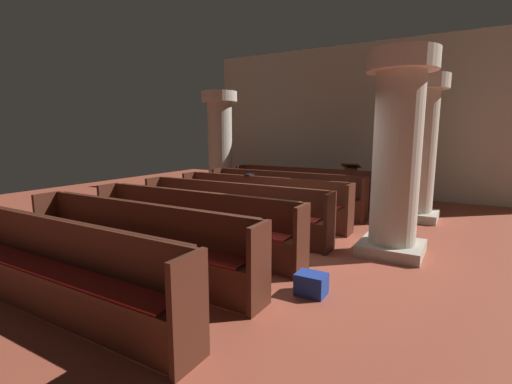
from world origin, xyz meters
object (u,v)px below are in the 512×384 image
pew_row_5 (135,238)px  kneeler_box_blue (311,284)px  pew_row_3 (231,208)px  hymn_book (249,175)px  pew_row_1 (284,191)px  pew_row_4 (191,221)px  pew_row_6 (51,265)px  pillar_far_side (220,142)px  pillar_aisle_rear (397,152)px  pew_row_2 (260,199)px  pew_row_0 (302,185)px  lectern (350,186)px  pillar_aisle_side (419,146)px

pew_row_5 → kneeler_box_blue: pew_row_5 is taller
pew_row_3 → hymn_book: bearing=106.6°
pew_row_1 → pew_row_5: same height
pew_row_4 → pew_row_6: same height
pillar_far_side → kneeler_box_blue: bearing=-45.7°
pew_row_4 → pew_row_5: bearing=-90.0°
pew_row_3 → pillar_aisle_rear: (2.81, 0.41, 1.11)m
pillar_far_side → pillar_aisle_rear: same height
pew_row_2 → pew_row_6: (0.00, -4.54, 0.00)m
pew_row_2 → pew_row_5: 3.40m
pew_row_0 → lectern: bearing=44.8°
pillar_far_side → hymn_book: (2.36, -2.20, -0.63)m
pew_row_0 → pew_row_4: same height
pillar_aisle_rear → pillar_aisle_side: bearing=90.0°
pew_row_2 → hymn_book: 0.64m
pew_row_1 → pillar_aisle_side: 3.14m
pillar_aisle_rear → hymn_book: pillar_aisle_rear is taller
pew_row_2 → pew_row_6: bearing=-90.0°
pew_row_5 → pillar_aisle_rear: size_ratio=1.26×
pew_row_1 → pillar_far_side: (-2.76, 1.25, 1.11)m
lectern → kneeler_box_blue: 6.18m
pew_row_3 → pillar_aisle_side: 4.36m
pew_row_2 → lectern: size_ratio=3.62×
pew_row_4 → kneeler_box_blue: 2.35m
pew_row_2 → pillar_far_side: (-2.76, 2.38, 1.11)m
pew_row_0 → pillar_aisle_side: size_ratio=1.26×
pew_row_2 → pew_row_4: bearing=-90.0°
pew_row_5 → hymn_book: (-0.39, 3.59, 0.47)m
pillar_aisle_rear → pew_row_0: bearing=133.2°
pew_row_2 → pillar_aisle_side: bearing=35.6°
lectern → kneeler_box_blue: lectern is taller
pew_row_2 → hymn_book: (-0.39, 0.19, 0.47)m
pillar_aisle_rear → pew_row_3: bearing=-171.7°
pew_row_3 → pew_row_5: same height
pew_row_6 → lectern: lectern is taller
pew_row_6 → pillar_aisle_rear: bearing=53.6°
pillar_aisle_side → lectern: pillar_aisle_side is taller
hymn_book → pew_row_4: bearing=-80.9°
pew_row_0 → pillar_aisle_rear: 4.25m
pew_row_5 → hymn_book: bearing=96.3°
pillar_aisle_side → lectern: (-1.80, 1.25, -1.17)m
pew_row_2 → pew_row_4: (0.00, -2.27, 0.00)m
pillar_far_side → pillar_aisle_rear: (5.57, -3.11, -0.00)m
pew_row_0 → hymn_book: (-0.39, -2.08, 0.47)m
pillar_aisle_rear → kneeler_box_blue: 2.59m
pillar_aisle_side → pillar_aisle_rear: 2.73m
pew_row_6 → kneeler_box_blue: pew_row_6 is taller
pew_row_2 → pew_row_3: 1.13m
pew_row_2 → pew_row_4: 2.27m
pew_row_3 → hymn_book: hymn_book is taller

